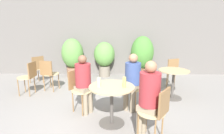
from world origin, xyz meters
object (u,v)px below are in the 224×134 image
Objects in this scene: bistro_chair_2 at (79,86)px; bistro_chair_5 at (49,72)px; beer_glass_1 at (124,82)px; bistro_chair_1 at (136,84)px; bistro_chair_4 at (170,70)px; potted_plant_0 at (73,55)px; bistro_chair_6 at (37,67)px; potted_plant_2 at (142,54)px; bistro_chair_3 at (29,75)px; cafe_table_far at (173,78)px; cafe_table_near at (112,96)px; seated_person_1 at (132,77)px; beer_glass_0 at (99,82)px; seated_person_0 at (149,93)px; bistro_chair_0 at (157,109)px; potted_plant_1 at (104,56)px; seated_person_2 at (84,79)px.

bistro_chair_2 is 1.52m from bistro_chair_5.
bistro_chair_1 is at bearing 68.59° from beer_glass_1.
potted_plant_0 reaches higher than bistro_chair_4.
potted_plant_2 is at bearing 141.81° from bistro_chair_6.
potted_plant_2 is (3.09, 1.63, 0.30)m from bistro_chair_3.
potted_plant_2 reaches higher than bistro_chair_5.
cafe_table_far is 1.78m from beer_glass_1.
bistro_chair_5 is at bearing 136.67° from cafe_table_near.
bistro_chair_5 is at bearing -166.42° from bistro_chair_1.
bistro_chair_4 is at bearing -19.74° from potted_plant_0.
bistro_chair_1 is at bearing -152.44° from cafe_table_far.
seated_person_1 is 0.65m from beer_glass_1.
potted_plant_0 is at bearing 114.69° from cafe_table_near.
cafe_table_near is at bearing 8.73° from beer_glass_0.
bistro_chair_5 is 3.05m from seated_person_0.
bistro_chair_0 is at bearing -39.61° from seated_person_1.
beer_glass_1 is at bearing -135.43° from cafe_table_far.
seated_person_0 is 3.42m from potted_plant_2.
potted_plant_0 is at bearing -175.62° from potted_plant_1.
beer_glass_1 is (-0.20, -0.61, 0.08)m from seated_person_1.
bistro_chair_4 is 2.60m from seated_person_0.
seated_person_1 is at bearing -129.61° from bistro_chair_0.
bistro_chair_0 is 1.68m from bistro_chair_2.
beer_glass_1 is 3.21m from potted_plant_1.
seated_person_2 is 7.37× the size of beer_glass_0.
bistro_chair_4 is 2.46m from beer_glass_1.
potted_plant_0 reaches higher than seated_person_2.
bistro_chair_3 is 0.48m from bistro_chair_5.
potted_plant_0 reaches higher than seated_person_1.
cafe_table_far is 0.84× the size of bistro_chair_5.
potted_plant_0 is 1.10× the size of potted_plant_1.
seated_person_2 is at bearing 149.41° from bistro_chair_5.
seated_person_0 is at bearing 153.78° from bistro_chair_5.
seated_person_2 is 2.99m from potted_plant_2.
potted_plant_0 reaches higher than bistro_chair_6.
beer_glass_0 is 0.11× the size of potted_plant_2.
seated_person_0 is at bearing -44.94° from seated_person_1.
bistro_chair_3 is at bearing 48.62° from bistro_chair_5.
bistro_chair_4 is at bearing 103.33° from bistro_chair_3.
bistro_chair_2 is at bearing -74.16° from potted_plant_0.
bistro_chair_1 is (-0.96, -0.50, 0.02)m from cafe_table_far.
potted_plant_0 is (-1.95, 3.44, 0.02)m from seated_person_0.
bistro_chair_2 is at bearing -90.00° from bistro_chair_0.
cafe_table_near is 0.93× the size of bistro_chair_2.
beer_glass_0 is at bearing 58.17° from bistro_chair_3.
beer_glass_0 reaches higher than bistro_chair_0.
bistro_chair_0 is at bearing -45.00° from bistro_chair_1.
bistro_chair_0 is at bearing -115.19° from cafe_table_far.
seated_person_2 is (1.56, -0.94, 0.19)m from bistro_chair_3.
seated_person_2 is at bearing 82.89° from bistro_chair_6.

